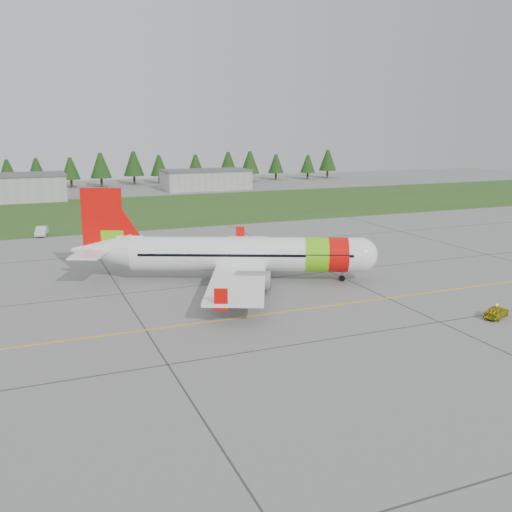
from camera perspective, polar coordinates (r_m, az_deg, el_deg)
name	(u,v)px	position (r m, az deg, el deg)	size (l,w,h in m)	color
ground	(343,337)	(48.77, 8.74, -8.02)	(320.00, 320.00, 0.00)	gray
aircraft	(239,254)	(64.92, -1.76, 0.16)	(33.16, 31.47, 10.59)	white
follow_me_car	(498,300)	(56.99, 23.00, -4.10)	(1.33, 1.13, 3.32)	yellow
service_van	(41,222)	(98.68, -20.72, 3.24)	(1.63, 1.54, 4.67)	silver
grass_strip	(144,210)	(124.42, -11.09, 4.53)	(320.00, 50.00, 0.03)	#30561E
taxi_guideline	(300,310)	(55.36, 4.47, -5.36)	(120.00, 0.25, 0.02)	gold
hangar_east	(206,180)	(164.99, -5.06, 7.57)	(24.00, 12.00, 5.20)	#A8A8A3
treeline	(106,169)	(178.92, -14.78, 8.37)	(160.00, 8.00, 10.00)	#1C3F14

